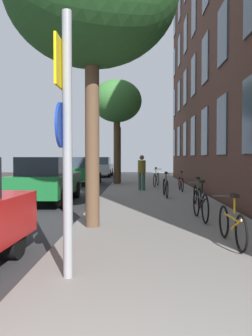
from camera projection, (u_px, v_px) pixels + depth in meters
The scene contains 17 objects.
ground_plane at pixel (76, 192), 16.19m from camera, with size 41.80×41.80×0.00m, color #332D28.
road_asphalt at pixel (31, 192), 16.25m from camera, with size 7.00×38.00×0.01m, color #2D2D30.
sidewalk at pixel (151, 191), 16.08m from camera, with size 4.20×38.00×0.12m, color gray.
building_facade at pixel (212, 37), 15.29m from camera, with size 0.56×27.00×13.70m.
sign_post at pixel (65, 130), 4.34m from camera, with size 0.15×0.60×3.31m.
traffic_light at pixel (118, 145), 20.72m from camera, with size 0.43×0.24×3.27m.
tree_far at pixel (117, 102), 19.84m from camera, with size 2.82×2.82×5.89m.
bicycle_0 at pixel (232, 225), 6.04m from camera, with size 0.42×1.63×0.89m.
bicycle_1 at pixel (201, 204), 8.44m from camera, with size 0.42×1.64×0.96m.
bicycle_2 at pixel (197, 195), 10.83m from camera, with size 0.42×1.57×0.90m.
bicycle_3 at pixel (166, 187), 13.25m from camera, with size 0.42×1.74×0.96m.
bicycle_4 at pixel (181, 183), 15.62m from camera, with size 0.42×1.56×0.89m.
bicycle_5 at pixel (156, 179), 18.04m from camera, with size 0.52×1.68×0.99m.
pedestrian_0 at pixel (142, 170), 15.89m from camera, with size 0.43×0.43×1.60m.
car_1 at pixel (47, 179), 12.45m from camera, with size 1.78×4.38×1.62m.
car_2 at pixel (83, 170), 20.78m from camera, with size 1.91×4.30×1.62m.
car_3 at pixel (101, 167), 29.09m from camera, with size 1.78×4.29×1.62m.
Camera 1 is at (0.42, -1.07, 1.63)m, focal length 37.47 mm.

